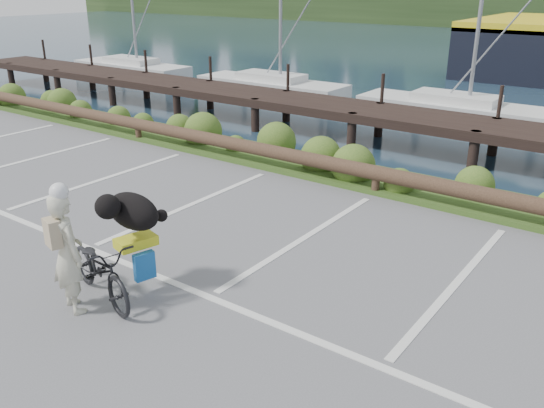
{
  "coord_description": "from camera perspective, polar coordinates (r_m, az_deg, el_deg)",
  "views": [
    {
      "loc": [
        4.73,
        -5.43,
        4.07
      ],
      "look_at": [
        0.28,
        0.67,
        1.1
      ],
      "focal_mm": 38.0,
      "sensor_mm": 36.0,
      "label": 1
    }
  ],
  "objects": [
    {
      "name": "ground",
      "position": [
        8.27,
        -4.38,
        -8.07
      ],
      "size": [
        72.0,
        72.0,
        0.0
      ],
      "primitive_type": "plane",
      "color": "#5B5B5D"
    },
    {
      "name": "vegetation_strip",
      "position": [
        12.39,
        11.62,
        2.1
      ],
      "size": [
        34.0,
        1.6,
        0.1
      ],
      "primitive_type": "cube",
      "color": "#3D5B21",
      "rests_on": "ground"
    },
    {
      "name": "log_rail",
      "position": [
        11.81,
        10.16,
        0.97
      ],
      "size": [
        32.0,
        0.3,
        0.6
      ],
      "primitive_type": null,
      "color": "#443021",
      "rests_on": "ground"
    },
    {
      "name": "bicycle",
      "position": [
        8.06,
        -16.64,
        -6.23
      ],
      "size": [
        1.79,
        1.0,
        0.89
      ],
      "primitive_type": "imported",
      "rotation": [
        0.0,
        0.0,
        1.31
      ],
      "color": "black",
      "rests_on": "ground"
    },
    {
      "name": "cyclist",
      "position": [
        7.78,
        -19.58,
        -4.61
      ],
      "size": [
        0.67,
        0.53,
        1.62
      ],
      "primitive_type": "imported",
      "rotation": [
        0.0,
        0.0,
        2.88
      ],
      "color": "beige",
      "rests_on": "ground"
    },
    {
      "name": "dog",
      "position": [
        7.96,
        -13.6,
        -0.71
      ],
      "size": [
        0.64,
        0.97,
        0.51
      ],
      "primitive_type": "ellipsoid",
      "rotation": [
        0.0,
        0.0,
        1.31
      ],
      "color": "black",
      "rests_on": "bicycle"
    }
  ]
}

